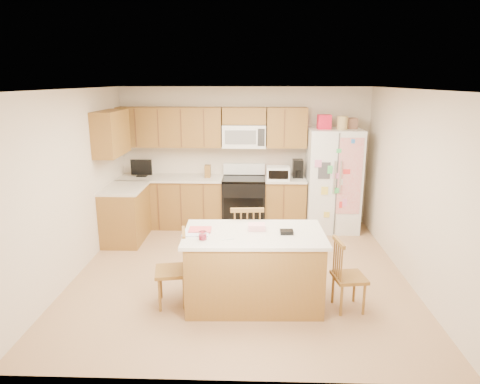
{
  "coord_description": "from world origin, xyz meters",
  "views": [
    {
      "loc": [
        0.18,
        -5.52,
        2.61
      ],
      "look_at": [
        -0.02,
        0.35,
        1.07
      ],
      "focal_mm": 32.0,
      "sensor_mm": 36.0,
      "label": 1
    }
  ],
  "objects_px": {
    "windsor_chair_back": "(246,244)",
    "refrigerator": "(333,179)",
    "windsor_chair_right": "(347,277)",
    "windsor_chair_left": "(173,270)",
    "stove": "(244,202)",
    "island": "(254,268)"
  },
  "relations": [
    {
      "from": "windsor_chair_back",
      "to": "island",
      "type": "bearing_deg",
      "value": -81.4
    },
    {
      "from": "refrigerator",
      "to": "windsor_chair_right",
      "type": "relative_size",
      "value": 2.37
    },
    {
      "from": "stove",
      "to": "windsor_chair_right",
      "type": "distance_m",
      "value": 3.16
    },
    {
      "from": "refrigerator",
      "to": "windsor_chair_back",
      "type": "distance_m",
      "value": 2.58
    },
    {
      "from": "island",
      "to": "windsor_chair_left",
      "type": "distance_m",
      "value": 0.95
    },
    {
      "from": "windsor_chair_left",
      "to": "windsor_chair_back",
      "type": "height_order",
      "value": "windsor_chair_back"
    },
    {
      "from": "refrigerator",
      "to": "windsor_chair_right",
      "type": "bearing_deg",
      "value": -96.05
    },
    {
      "from": "stove",
      "to": "windsor_chair_back",
      "type": "distance_m",
      "value": 2.13
    },
    {
      "from": "windsor_chair_left",
      "to": "refrigerator",
      "type": "bearing_deg",
      "value": 49.95
    },
    {
      "from": "stove",
      "to": "windsor_chair_back",
      "type": "height_order",
      "value": "stove"
    },
    {
      "from": "island",
      "to": "windsor_chair_right",
      "type": "height_order",
      "value": "island"
    },
    {
      "from": "windsor_chair_right",
      "to": "stove",
      "type": "bearing_deg",
      "value": 113.75
    },
    {
      "from": "refrigerator",
      "to": "windsor_chair_left",
      "type": "bearing_deg",
      "value": -130.05
    },
    {
      "from": "windsor_chair_right",
      "to": "island",
      "type": "bearing_deg",
      "value": 173.95
    },
    {
      "from": "island",
      "to": "stove",
      "type": "bearing_deg",
      "value": 93.84
    },
    {
      "from": "windsor_chair_back",
      "to": "windsor_chair_right",
      "type": "distance_m",
      "value": 1.41
    },
    {
      "from": "island",
      "to": "windsor_chair_left",
      "type": "xyz_separation_m",
      "value": [
        -0.95,
        -0.06,
        -0.02
      ]
    },
    {
      "from": "stove",
      "to": "island",
      "type": "relative_size",
      "value": 0.68
    },
    {
      "from": "island",
      "to": "windsor_chair_right",
      "type": "distance_m",
      "value": 1.09
    },
    {
      "from": "windsor_chair_right",
      "to": "windsor_chair_back",
      "type": "bearing_deg",
      "value": 147.23
    },
    {
      "from": "windsor_chair_back",
      "to": "refrigerator",
      "type": "bearing_deg",
      "value": 54.32
    },
    {
      "from": "refrigerator",
      "to": "island",
      "type": "relative_size",
      "value": 1.23
    }
  ]
}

